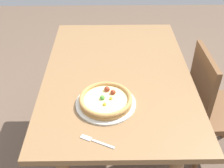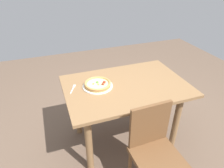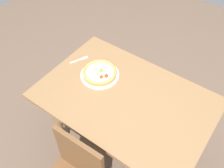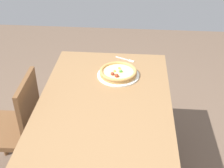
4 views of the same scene
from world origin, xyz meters
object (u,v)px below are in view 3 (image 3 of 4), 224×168
object	(u,v)px
fork	(80,59)
dining_table	(125,107)
pizza	(100,73)
plate	(100,75)

from	to	relation	value
fork	dining_table	bearing A→B (deg)	-76.83
pizza	fork	size ratio (longest dim) A/B	1.76
plate	fork	xyz separation A→B (m)	(-0.25, 0.05, -0.00)
dining_table	pizza	size ratio (longest dim) A/B	4.69
pizza	fork	xyz separation A→B (m)	(-0.25, 0.05, -0.03)
dining_table	plate	world-z (taller)	plate
dining_table	pizza	bearing A→B (deg)	166.76
pizza	dining_table	bearing A→B (deg)	-13.24
dining_table	plate	size ratio (longest dim) A/B	4.14
plate	pizza	distance (m)	0.03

